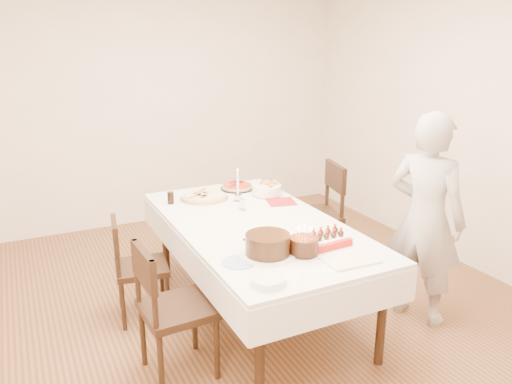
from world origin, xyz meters
name	(u,v)px	position (x,y,z in m)	size (l,w,h in m)	color
floor	(252,318)	(0.00, 0.00, 0.00)	(5.00, 5.00, 0.00)	#56301D
wall_back	(155,105)	(0.00, 2.50, 1.35)	(4.50, 0.04, 2.70)	#F2E6CC
wall_right	(482,123)	(2.25, 0.00, 1.35)	(0.04, 5.00, 2.70)	#F2E6CC
dining_table	(256,268)	(0.07, 0.07, 0.38)	(1.14, 2.14, 0.75)	silver
chair_right_savory	(313,215)	(0.93, 0.63, 0.49)	(0.50, 0.50, 0.98)	black
chair_left_savory	(142,268)	(-0.73, 0.41, 0.40)	(0.41, 0.41, 0.81)	black
chair_left_dessert	(177,309)	(-0.69, -0.37, 0.45)	(0.46, 0.46, 0.90)	black
person	(425,219)	(1.16, -0.52, 0.80)	(0.58, 0.38, 1.59)	#B7B2AD
pizza_white	(204,197)	(-0.08, 0.78, 0.77)	(0.42, 0.42, 0.04)	beige
pizza_pepperoni	(237,187)	(0.30, 0.92, 0.77)	(0.30, 0.30, 0.04)	red
red_placemat	(281,202)	(0.47, 0.42, 0.75)	(0.23, 0.23, 0.01)	#B21E1E
pasta_bowl	(267,190)	(0.46, 0.65, 0.80)	(0.26, 0.26, 0.08)	white
taper_candle	(238,184)	(0.16, 0.61, 0.89)	(0.06, 0.06, 0.29)	white
shaker_pair	(243,205)	(0.10, 0.37, 0.80)	(0.08, 0.08, 0.09)	white
cola_glass	(171,198)	(-0.37, 0.78, 0.80)	(0.05, 0.05, 0.10)	black
layer_cake	(268,245)	(-0.12, -0.48, 0.82)	(0.36, 0.36, 0.14)	black
cake_board	(274,244)	(-0.01, -0.35, 0.75)	(0.32, 0.32, 0.01)	black
birthday_cake	(304,240)	(0.09, -0.57, 0.85)	(0.18, 0.18, 0.17)	#34170E
strawberry_box	(327,240)	(0.30, -0.51, 0.79)	(0.28, 0.19, 0.07)	red
box_lid	(350,261)	(0.30, -0.78, 0.75)	(0.33, 0.22, 0.03)	beige
plate_stack	(268,280)	(-0.30, -0.83, 0.77)	(0.20, 0.20, 0.04)	white
china_plate	(239,262)	(-0.33, -0.50, 0.75)	(0.21, 0.21, 0.01)	white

